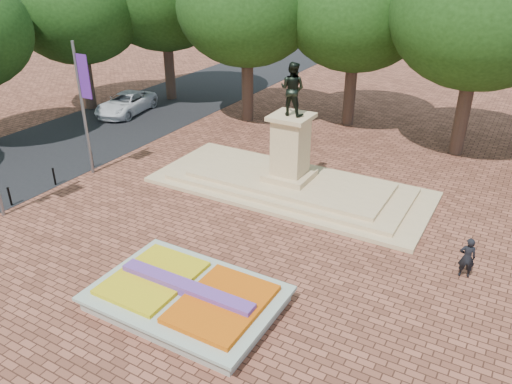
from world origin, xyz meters
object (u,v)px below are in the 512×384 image
at_px(monument, 290,173).
at_px(pedestrian, 467,258).
at_px(van, 126,103).
at_px(flower_bed, 187,297).

distance_m(monument, pedestrian, 9.66).
relative_size(monument, pedestrian, 8.55).
bearing_deg(van, monument, -28.24).
distance_m(flower_bed, pedestrian, 10.30).
xyz_separation_m(flower_bed, pedestrian, (7.97, 6.50, 0.44)).
bearing_deg(van, flower_bed, -51.60).
height_order(monument, pedestrian, monument).
height_order(flower_bed, van, van).
relative_size(flower_bed, pedestrian, 3.85).
xyz_separation_m(monument, pedestrian, (9.00, -3.50, -0.06)).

